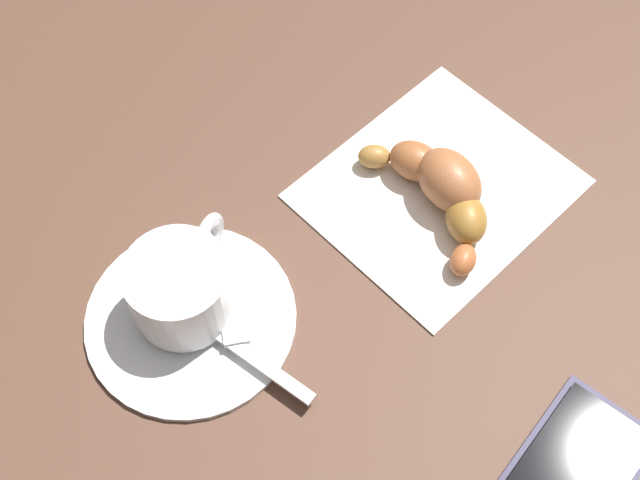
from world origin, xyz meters
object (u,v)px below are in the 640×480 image
croissant (443,186)px  teaspoon (202,321)px  espresso_cup (181,287)px  sugar_packet (231,300)px  napkin (438,188)px  saucer (190,317)px

croissant → teaspoon: bearing=163.8°
espresso_cup → croissant: 0.20m
sugar_packet → croissant: 0.17m
espresso_cup → sugar_packet: bearing=-45.4°
espresso_cup → napkin: 0.21m
napkin → espresso_cup: bearing=161.1°
sugar_packet → croissant: croissant is taller
espresso_cup → teaspoon: 0.03m
saucer → teaspoon: (0.00, -0.01, 0.01)m
espresso_cup → sugar_packet: (0.02, -0.02, -0.02)m
teaspoon → sugar_packet: (0.02, -0.00, 0.00)m
napkin → saucer: bearing=163.4°
saucer → teaspoon: bearing=-83.1°
saucer → espresso_cup: 0.03m
saucer → napkin: 0.21m
teaspoon → croissant: croissant is taller
saucer → sugar_packet: size_ratio=2.16×
saucer → napkin: saucer is taller
teaspoon → saucer: bearing=96.9°
saucer → croissant: size_ratio=1.10×
saucer → teaspoon: teaspoon is taller
saucer → sugar_packet: sugar_packet is taller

